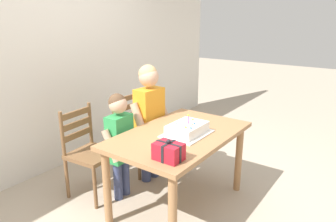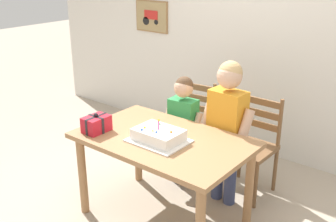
# 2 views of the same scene
# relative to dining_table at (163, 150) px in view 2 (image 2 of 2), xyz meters

# --- Properties ---
(ground_plane) EXTENTS (20.00, 20.00, 0.00)m
(ground_plane) POSITION_rel_dining_table_xyz_m (0.00, 0.00, -0.65)
(ground_plane) COLOR tan
(back_wall) EXTENTS (6.40, 0.11, 2.60)m
(back_wall) POSITION_rel_dining_table_xyz_m (-0.01, 1.71, 0.65)
(back_wall) COLOR silver
(back_wall) RESTS_ON ground
(dining_table) EXTENTS (1.37, 0.86, 0.76)m
(dining_table) POSITION_rel_dining_table_xyz_m (0.00, 0.00, 0.00)
(dining_table) COLOR #9E7047
(dining_table) RESTS_ON ground
(birthday_cake) EXTENTS (0.44, 0.34, 0.19)m
(birthday_cake) POSITION_rel_dining_table_xyz_m (0.02, -0.07, 0.16)
(birthday_cake) COLOR white
(birthday_cake) RESTS_ON dining_table
(gift_box_red_large) EXTENTS (0.16, 0.22, 0.17)m
(gift_box_red_large) POSITION_rel_dining_table_xyz_m (-0.50, -0.24, 0.17)
(gift_box_red_large) COLOR red
(gift_box_red_large) RESTS_ON dining_table
(chair_left) EXTENTS (0.46, 0.46, 0.92)m
(chair_left) POSITION_rel_dining_table_xyz_m (-0.35, 0.86, -0.18)
(chair_left) COLOR brown
(chair_left) RESTS_ON ground
(chair_right) EXTENTS (0.43, 0.43, 0.92)m
(chair_right) POSITION_rel_dining_table_xyz_m (0.35, 0.86, -0.18)
(chair_right) COLOR brown
(chair_right) RESTS_ON ground
(child_older) EXTENTS (0.48, 0.28, 1.31)m
(child_older) POSITION_rel_dining_table_xyz_m (0.25, 0.55, 0.15)
(child_older) COLOR #38426B
(child_older) RESTS_ON ground
(child_younger) EXTENTS (0.40, 0.23, 1.09)m
(child_younger) POSITION_rel_dining_table_xyz_m (-0.21, 0.56, 0.01)
(child_younger) COLOR #38426B
(child_younger) RESTS_ON ground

